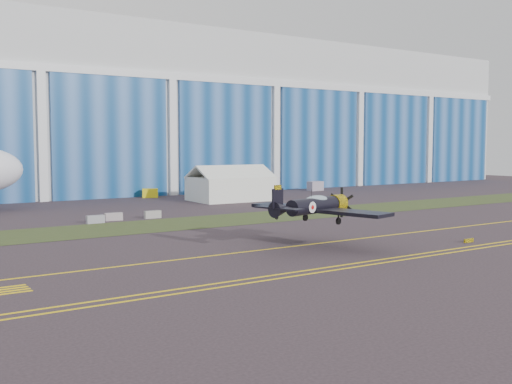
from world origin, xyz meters
TOP-DOWN VIEW (x-y plane):
  - ground at (0.00, 0.00)m, footprint 260.00×260.00m
  - grass_median at (0.00, 14.00)m, footprint 260.00×10.00m
  - hangar at (0.00, 71.79)m, footprint 220.00×45.70m
  - taxiway_centreline at (0.00, -5.00)m, footprint 200.00×0.20m
  - edge_line_near at (0.00, -14.50)m, footprint 80.00×0.20m
  - edge_line_far at (0.00, -13.50)m, footprint 80.00×0.20m
  - guard_board_right at (22.00, -12.00)m, footprint 1.20×0.15m
  - warbird at (8.97, -6.01)m, footprint 14.04×15.73m
  - tent at (25.17, 34.97)m, footprint 12.39×9.24m
  - tug at (16.67, 46.85)m, footprint 2.98×2.51m
  - gse_box at (49.15, 43.38)m, footprint 3.12×1.83m
  - barrier_a at (-1.75, 19.38)m, footprint 2.02×0.65m
  - barrier_b at (0.84, 20.67)m, footprint 2.06×0.83m
  - barrier_c at (5.49, 20.20)m, footprint 2.01×0.64m

SIDE VIEW (x-z plane):
  - ground at x=0.00m, z-range 0.00..0.00m
  - taxiway_centreline at x=0.00m, z-range 0.00..0.02m
  - edge_line_near at x=0.00m, z-range 0.00..0.02m
  - edge_line_far at x=0.00m, z-range 0.00..0.02m
  - grass_median at x=0.00m, z-range 0.01..0.03m
  - guard_board_right at x=22.00m, z-range 0.00..0.35m
  - barrier_a at x=-1.75m, z-range 0.00..0.90m
  - barrier_b at x=0.84m, z-range 0.00..0.90m
  - barrier_c at x=5.49m, z-range 0.00..0.90m
  - tug at x=16.67m, z-range 0.00..1.49m
  - gse_box at x=49.15m, z-range 0.00..1.81m
  - tent at x=25.17m, z-range 0.00..5.63m
  - warbird at x=8.97m, z-range 1.53..5.53m
  - hangar at x=0.00m, z-range -0.04..29.96m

